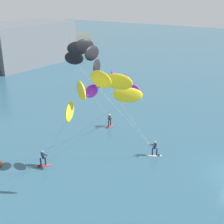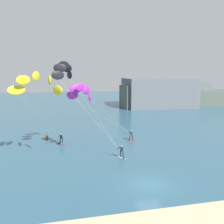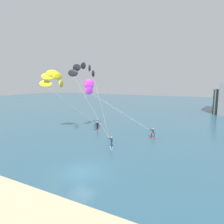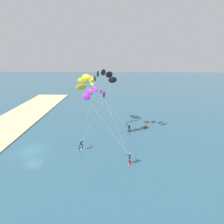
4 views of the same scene
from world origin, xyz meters
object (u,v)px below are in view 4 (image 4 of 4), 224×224
kitesurfer_mid_water (102,79)px  marker_buoy (146,126)px  kitesurfer_nearshore (97,95)px  kitesurfer_far_out (88,83)px

kitesurfer_mid_water → marker_buoy: (-3.11, 8.74, -10.42)m
kitesurfer_nearshore → kitesurfer_far_out: size_ratio=1.00×
kitesurfer_mid_water → kitesurfer_far_out: size_ratio=1.12×
kitesurfer_far_out → kitesurfer_mid_water: bearing=43.0°
kitesurfer_far_out → marker_buoy: kitesurfer_far_out is taller
kitesurfer_mid_water → kitesurfer_far_out: (-3.41, -3.18, -1.33)m
kitesurfer_mid_water → kitesurfer_far_out: bearing=-137.0°
kitesurfer_nearshore → kitesurfer_far_out: (-5.49, -2.32, 1.26)m
kitesurfer_mid_water → marker_buoy: kitesurfer_mid_water is taller
kitesurfer_nearshore → kitesurfer_far_out: 6.09m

